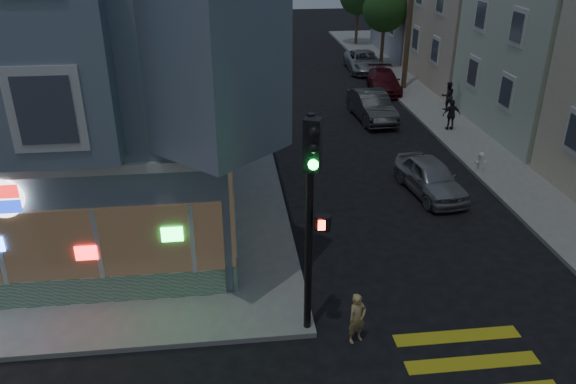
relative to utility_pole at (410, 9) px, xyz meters
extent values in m
cube|color=slate|center=(-18.00, -13.00, 0.85)|extent=(14.00, 14.00, 11.00)
cube|color=silver|center=(-18.00, -13.00, -0.80)|extent=(14.30, 14.30, 0.25)
cylinder|color=white|center=(-16.40, -20.13, -1.40)|extent=(1.00, 0.12, 1.00)
cube|color=beige|center=(7.50, 1.00, -0.15)|extent=(12.00, 8.60, 9.00)
cylinder|color=#4C3826|center=(0.00, 0.00, -0.15)|extent=(0.30, 0.30, 9.00)
cylinder|color=#4C3826|center=(0.20, 6.00, -3.05)|extent=(0.24, 0.24, 3.20)
sphere|color=#1C4318|center=(0.20, 6.00, -0.85)|extent=(3.00, 3.00, 3.00)
cylinder|color=#4C3826|center=(0.20, 14.00, -3.05)|extent=(0.24, 0.24, 3.20)
imported|color=tan|center=(-8.05, -22.20, -4.12)|extent=(0.58, 0.49, 1.35)
imported|color=black|center=(1.00, -4.56, -3.90)|extent=(0.78, 0.63, 1.50)
imported|color=#28242C|center=(-0.05, -7.77, -3.89)|extent=(0.88, 0.37, 1.51)
imported|color=#9C9EA3|center=(-3.40, -14.29, -4.13)|extent=(2.04, 4.08, 1.33)
imported|color=#323437|center=(-3.40, -5.36, -4.06)|extent=(1.84, 4.55, 1.47)
imported|color=#59141E|center=(-1.30, -0.16, -4.17)|extent=(2.25, 4.49, 1.25)
imported|color=#9DA0A7|center=(-1.30, 5.04, -4.12)|extent=(2.46, 4.94, 1.35)
cylinder|color=black|center=(-9.20, -21.70, -1.85)|extent=(0.18, 0.18, 5.60)
cube|color=black|center=(-9.20, -21.95, 0.34)|extent=(0.44, 0.42, 1.18)
sphere|color=black|center=(-9.20, -22.13, 0.71)|extent=(0.22, 0.22, 0.22)
sphere|color=black|center=(-9.20, -22.13, 0.34)|extent=(0.22, 0.22, 0.22)
sphere|color=#19F23F|center=(-9.20, -22.13, -0.03)|extent=(0.22, 0.22, 0.22)
cube|color=black|center=(-8.92, -21.90, -1.57)|extent=(0.41, 0.33, 0.36)
cube|color=#FF2614|center=(-8.92, -22.02, -1.57)|extent=(0.25, 0.02, 0.25)
cylinder|color=white|center=(-0.70, -12.73, -4.35)|extent=(0.24, 0.24, 0.59)
sphere|color=white|center=(-0.70, -12.73, -4.00)|extent=(0.26, 0.26, 0.26)
cylinder|color=white|center=(-0.70, -12.73, -4.30)|extent=(0.45, 0.12, 0.12)
camera|label=1|loc=(-10.99, -32.87, 4.58)|focal=35.00mm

